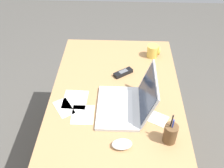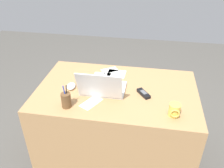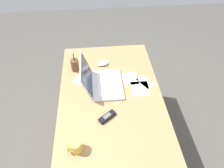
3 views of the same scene
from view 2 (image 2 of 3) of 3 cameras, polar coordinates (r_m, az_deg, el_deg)
name	(u,v)px [view 2 (image 2 of 3)]	position (r m, az deg, el deg)	size (l,w,h in m)	color
ground_plane	(116,153)	(2.36, 0.94, -16.26)	(6.00, 6.00, 0.00)	#4C4944
desk	(116,124)	(2.10, 1.03, -9.61)	(1.26, 0.80, 0.73)	#A87C4F
laptop	(102,88)	(1.81, -2.34, -0.86)	(0.34, 0.32, 0.24)	silver
computer_mouse	(71,86)	(1.91, -9.80, -0.50)	(0.07, 0.10, 0.03)	white
coffee_mug_white	(174,110)	(1.64, 14.80, -6.10)	(0.08, 0.09, 0.09)	#E0BC4C
cordless_phone	(144,93)	(1.82, 7.60, -2.27)	(0.11, 0.13, 0.03)	black
pen_holder	(66,100)	(1.69, -10.97, -3.82)	(0.07, 0.07, 0.18)	brown
paper_note_near_laptop	(116,74)	(2.08, 1.05, 2.48)	(0.16, 0.14, 0.00)	white
paper_note_left	(91,103)	(1.73, -5.02, -4.48)	(0.09, 0.17, 0.00)	white
paper_note_right	(102,76)	(2.05, -2.46, 1.94)	(0.14, 0.12, 0.00)	white
paper_note_front	(110,70)	(2.14, -0.56, 3.35)	(0.15, 0.08, 0.00)	white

